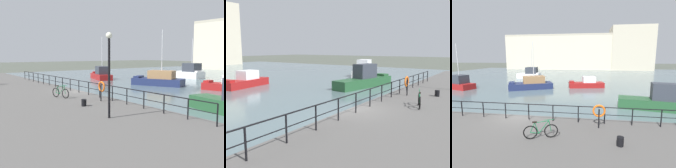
{
  "view_description": "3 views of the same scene",
  "coord_description": "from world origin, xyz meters",
  "views": [
    {
      "loc": [
        20.7,
        -11.42,
        4.12
      ],
      "look_at": [
        1.01,
        2.67,
        1.38
      ],
      "focal_mm": 42.25,
      "sensor_mm": 36.0,
      "label": 1
    },
    {
      "loc": [
        -11.21,
        -6.78,
        4.17
      ],
      "look_at": [
        2.35,
        2.47,
        1.74
      ],
      "focal_mm": 38.02,
      "sensor_mm": 36.0,
      "label": 2
    },
    {
      "loc": [
        4.76,
        -10.82,
        4.97
      ],
      "look_at": [
        2.58,
        4.05,
        2.51
      ],
      "focal_mm": 26.64,
      "sensor_mm": 36.0,
      "label": 3
    }
  ],
  "objects": [
    {
      "name": "ground_plane",
      "position": [
        0.0,
        0.0,
        0.0
      ],
      "size": [
        240.0,
        240.0,
        0.0
      ],
      "primitive_type": "plane",
      "color": "#4C5147"
    },
    {
      "name": "moored_cabin_cruiser",
      "position": [
        20.62,
        10.01,
        0.92
      ],
      "size": [
        7.74,
        3.69,
        2.6
      ],
      "rotation": [
        0.0,
        0.0,
        0.24
      ],
      "color": "white",
      "rests_on": "water_basin"
    },
    {
      "name": "moored_blue_motorboat",
      "position": [
        4.52,
        16.4,
        0.65
      ],
      "size": [
        5.92,
        2.97,
        1.79
      ],
      "rotation": [
        0.0,
        0.0,
        3.34
      ],
      "color": "maroon",
      "rests_on": "water_basin"
    },
    {
      "name": "moored_harbor_tender",
      "position": [
        11.96,
        5.46,
        0.85
      ],
      "size": [
        8.38,
        3.24,
        2.54
      ],
      "rotation": [
        0.0,
        0.0,
        -0.18
      ],
      "color": "#23512D",
      "rests_on": "water_basin"
    },
    {
      "name": "quay_railing",
      "position": [
        0.11,
        -0.75,
        1.59
      ],
      "size": [
        27.83,
        0.07,
        1.08
      ],
      "color": "black",
      "rests_on": "quay_promenade"
    },
    {
      "name": "parked_bicycle",
      "position": [
        2.44,
        -3.14,
        1.24
      ],
      "size": [
        1.7,
        0.61,
        0.98
      ],
      "rotation": [
        0.0,
        0.0,
        0.32
      ],
      "color": "black",
      "rests_on": "quay_promenade"
    },
    {
      "name": "mooring_bollard",
      "position": [
        6.31,
        -3.31,
        1.07
      ],
      "size": [
        0.32,
        0.32,
        0.44
      ],
      "primitive_type": "cylinder",
      "color": "black",
      "rests_on": "quay_promenade"
    },
    {
      "name": "life_ring_stand",
      "position": [
        5.43,
        -1.39,
        1.83
      ],
      "size": [
        0.75,
        0.16,
        1.4
      ],
      "color": "black",
      "rests_on": "quay_promenade"
    }
  ]
}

